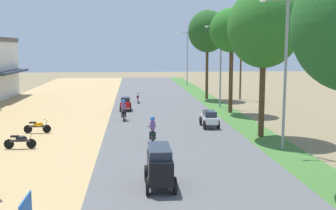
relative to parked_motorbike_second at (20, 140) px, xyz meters
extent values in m
cube|color=#2D3847|center=(-6.99, 24.11, 2.52)|extent=(1.20, 10.00, 0.25)
cylinder|color=black|center=(0.59, 0.00, -0.21)|extent=(0.56, 0.06, 0.56)
cylinder|color=black|center=(-0.65, 0.00, -0.21)|extent=(0.56, 0.06, 0.56)
cube|color=#333338|center=(-0.03, 0.00, -0.03)|extent=(1.12, 0.12, 0.12)
ellipsoid|color=black|center=(0.05, 0.00, 0.11)|extent=(0.64, 0.28, 0.32)
cube|color=black|center=(-0.31, 0.00, 0.23)|extent=(0.44, 0.20, 0.10)
cylinder|color=#A5A8AD|center=(0.53, 0.00, 0.06)|extent=(0.26, 0.05, 0.68)
cylinder|color=black|center=(0.47, 0.00, 0.43)|extent=(0.04, 0.54, 0.04)
cylinder|color=black|center=(0.59, 4.37, -0.21)|extent=(0.56, 0.06, 0.56)
cylinder|color=black|center=(-0.65, 4.37, -0.21)|extent=(0.56, 0.06, 0.56)
cube|color=#333338|center=(-0.03, 4.37, -0.03)|extent=(1.12, 0.12, 0.12)
ellipsoid|color=orange|center=(0.05, 4.37, 0.11)|extent=(0.64, 0.28, 0.32)
cube|color=black|center=(-0.31, 4.37, 0.23)|extent=(0.44, 0.20, 0.10)
cylinder|color=#A5A8AD|center=(0.53, 4.37, 0.06)|extent=(0.26, 0.05, 0.68)
cylinder|color=black|center=(0.47, 4.37, 0.43)|extent=(0.04, 0.54, 0.04)
cube|color=#1959B2|center=(3.30, -12.16, 0.66)|extent=(0.04, 1.30, 0.70)
cylinder|color=#4C351E|center=(14.59, 2.02, 2.28)|extent=(0.37, 0.37, 5.55)
ellipsoid|color=#286722|center=(14.59, 2.02, 6.45)|extent=(4.57, 4.57, 5.05)
cylinder|color=#4C351E|center=(14.98, 12.05, 2.57)|extent=(0.35, 0.35, 6.13)
ellipsoid|color=#256720|center=(14.98, 12.05, 6.70)|extent=(3.86, 3.86, 3.85)
cylinder|color=#4C351E|center=(14.65, 21.90, 2.61)|extent=(0.31, 0.31, 6.21)
ellipsoid|color=#21511D|center=(14.65, 21.90, 6.98)|extent=(4.25, 4.25, 4.61)
cylinder|color=gray|center=(14.78, -1.38, 3.70)|extent=(0.16, 0.16, 8.39)
cylinder|color=gray|center=(14.08, -1.38, 7.75)|extent=(1.40, 0.08, 0.08)
ellipsoid|color=silver|center=(13.38, -1.38, 7.68)|extent=(0.36, 0.20, 0.14)
cylinder|color=gray|center=(15.48, -1.38, 7.75)|extent=(1.40, 0.08, 0.08)
ellipsoid|color=silver|center=(16.18, -1.38, 7.68)|extent=(0.36, 0.20, 0.14)
cylinder|color=gray|center=(14.78, 15.47, 3.44)|extent=(0.16, 0.16, 7.86)
cylinder|color=gray|center=(14.08, 15.47, 7.22)|extent=(1.40, 0.08, 0.08)
ellipsoid|color=silver|center=(13.38, 15.47, 7.15)|extent=(0.36, 0.20, 0.14)
cylinder|color=gray|center=(15.48, 15.47, 7.22)|extent=(1.40, 0.08, 0.08)
ellipsoid|color=silver|center=(16.18, 15.47, 7.15)|extent=(0.36, 0.20, 0.14)
cylinder|color=gray|center=(14.78, 39.51, 3.56)|extent=(0.16, 0.16, 8.11)
cylinder|color=gray|center=(14.08, 39.51, 7.47)|extent=(1.40, 0.08, 0.08)
ellipsoid|color=silver|center=(13.38, 39.51, 7.40)|extent=(0.36, 0.20, 0.14)
cylinder|color=gray|center=(15.48, 39.51, 7.47)|extent=(1.40, 0.08, 0.08)
ellipsoid|color=silver|center=(16.18, 39.51, 7.40)|extent=(0.36, 0.20, 0.14)
cylinder|color=brown|center=(18.40, 21.69, 3.97)|extent=(0.20, 0.20, 9.04)
cube|color=#473323|center=(18.40, 21.69, 7.99)|extent=(1.80, 0.10, 0.10)
cube|color=black|center=(7.42, -7.28, 0.38)|extent=(0.95, 2.40, 0.95)
cube|color=#232B38|center=(7.42, -7.18, 1.03)|extent=(0.87, 2.00, 0.35)
cylinder|color=black|center=(6.89, -6.41, -0.13)|extent=(0.12, 0.68, 0.68)
cylinder|color=black|center=(7.96, -6.41, -0.13)|extent=(0.12, 0.68, 0.68)
cylinder|color=black|center=(6.89, -8.14, -0.13)|extent=(0.12, 0.68, 0.68)
cylinder|color=black|center=(7.96, -8.14, -0.13)|extent=(0.12, 0.68, 0.68)
cube|color=silver|center=(11.85, 5.37, 0.10)|extent=(0.88, 2.25, 0.44)
cube|color=#232B38|center=(11.85, 5.27, 0.52)|extent=(0.81, 1.30, 0.40)
cylinder|color=black|center=(12.34, 4.56, -0.15)|extent=(0.11, 0.64, 0.64)
cylinder|color=black|center=(11.35, 4.56, -0.15)|extent=(0.11, 0.64, 0.64)
cylinder|color=black|center=(12.34, 6.18, -0.15)|extent=(0.11, 0.64, 0.64)
cylinder|color=black|center=(11.35, 6.18, -0.15)|extent=(0.11, 0.64, 0.64)
cube|color=red|center=(5.73, 13.92, 0.11)|extent=(0.84, 1.95, 0.50)
cube|color=#232B38|center=(5.73, 13.87, 0.56)|extent=(0.77, 1.10, 0.40)
cylinder|color=black|center=(5.26, 14.62, -0.17)|extent=(0.10, 0.60, 0.60)
cylinder|color=black|center=(6.20, 14.62, -0.17)|extent=(0.10, 0.60, 0.60)
cylinder|color=black|center=(5.26, 13.22, -0.17)|extent=(0.10, 0.60, 0.60)
cylinder|color=black|center=(6.20, 13.22, -0.17)|extent=(0.10, 0.60, 0.60)
cylinder|color=black|center=(7.52, 1.27, -0.19)|extent=(0.06, 0.56, 0.56)
cylinder|color=black|center=(7.52, 0.03, -0.19)|extent=(0.06, 0.56, 0.56)
cube|color=#333338|center=(7.52, 0.65, -0.01)|extent=(0.12, 1.12, 0.12)
ellipsoid|color=#14722D|center=(7.52, 0.73, 0.13)|extent=(0.28, 0.64, 0.32)
cube|color=black|center=(7.52, 0.37, 0.25)|extent=(0.20, 0.44, 0.10)
cylinder|color=#A5A8AD|center=(7.52, 1.21, 0.08)|extent=(0.05, 0.26, 0.68)
cylinder|color=black|center=(7.52, 1.15, 0.45)|extent=(0.54, 0.04, 0.04)
ellipsoid|color=#724C8C|center=(7.52, 0.45, 0.65)|extent=(0.36, 0.28, 0.64)
sphere|color=blue|center=(7.52, 0.49, 1.05)|extent=(0.28, 0.28, 0.28)
cylinder|color=#2D2D38|center=(7.38, 0.55, 0.01)|extent=(0.12, 0.12, 0.48)
cylinder|color=#2D2D38|center=(7.66, 0.55, 0.01)|extent=(0.12, 0.12, 0.48)
cylinder|color=black|center=(5.66, 9.37, -0.19)|extent=(0.06, 0.56, 0.56)
cylinder|color=black|center=(5.66, 8.13, -0.19)|extent=(0.06, 0.56, 0.56)
cube|color=#333338|center=(5.66, 8.75, -0.01)|extent=(0.12, 1.12, 0.12)
ellipsoid|color=black|center=(5.66, 8.83, 0.13)|extent=(0.28, 0.64, 0.32)
cube|color=black|center=(5.66, 8.47, 0.25)|extent=(0.20, 0.44, 0.10)
cylinder|color=#A5A8AD|center=(5.66, 9.31, 0.08)|extent=(0.05, 0.26, 0.68)
cylinder|color=black|center=(5.66, 9.25, 0.45)|extent=(0.54, 0.04, 0.04)
ellipsoid|color=#724C8C|center=(5.66, 8.55, 0.65)|extent=(0.36, 0.28, 0.64)
sphere|color=blue|center=(5.66, 8.59, 1.05)|extent=(0.28, 0.28, 0.28)
cylinder|color=#2D2D38|center=(5.52, 8.65, 0.01)|extent=(0.12, 0.12, 0.48)
cylinder|color=#2D2D38|center=(5.80, 8.65, 0.01)|extent=(0.12, 0.12, 0.48)
cylinder|color=black|center=(6.92, 19.86, -0.19)|extent=(0.06, 0.56, 0.56)
cylinder|color=black|center=(6.92, 18.62, -0.19)|extent=(0.06, 0.56, 0.56)
cube|color=#333338|center=(6.92, 19.24, -0.01)|extent=(0.12, 1.12, 0.12)
ellipsoid|color=#8C1E8C|center=(6.92, 19.32, 0.13)|extent=(0.28, 0.64, 0.32)
cube|color=black|center=(6.92, 18.96, 0.25)|extent=(0.20, 0.44, 0.10)
cylinder|color=#A5A8AD|center=(6.92, 19.80, 0.08)|extent=(0.05, 0.26, 0.68)
cylinder|color=black|center=(6.92, 19.74, 0.45)|extent=(0.54, 0.04, 0.04)
camera|label=1|loc=(6.34, -23.63, 5.19)|focal=44.38mm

